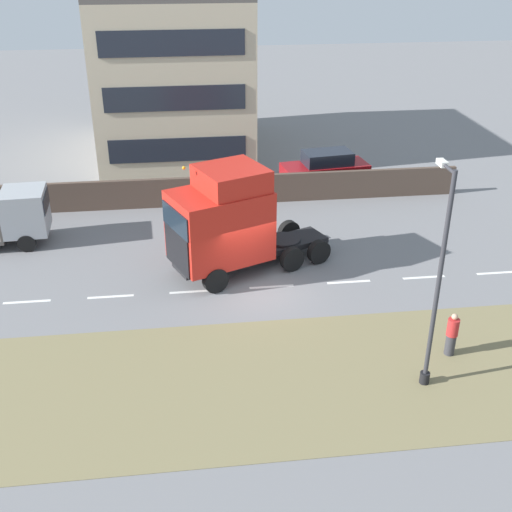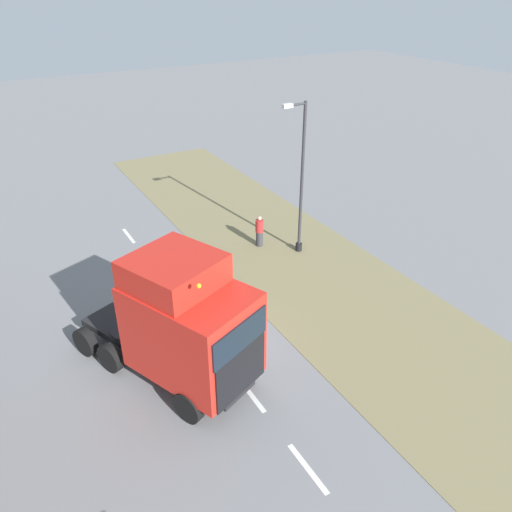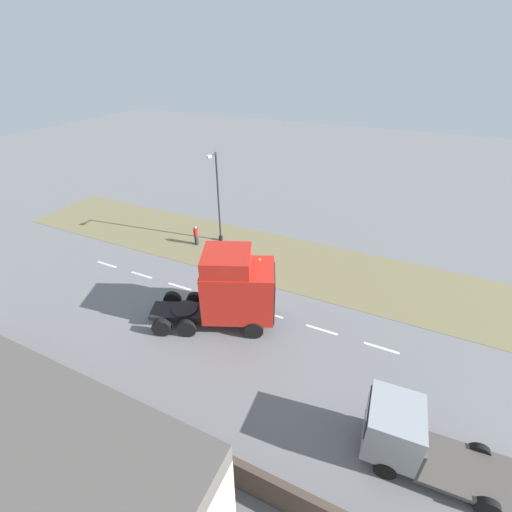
{
  "view_description": "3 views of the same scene",
  "coord_description": "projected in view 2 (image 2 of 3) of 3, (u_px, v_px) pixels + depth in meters",
  "views": [
    {
      "loc": [
        -22.26,
        2.68,
        12.89
      ],
      "look_at": [
        -0.76,
        0.03,
        1.83
      ],
      "focal_mm": 45.0,
      "sensor_mm": 36.0,
      "label": 1
    },
    {
      "loc": [
        5.68,
        12.77,
        11.72
      ],
      "look_at": [
        -2.47,
        -1.44,
        2.45
      ],
      "focal_mm": 35.0,
      "sensor_mm": 36.0,
      "label": 2
    },
    {
      "loc": [
        14.38,
        8.36,
        13.39
      ],
      "look_at": [
        -2.81,
        0.35,
        1.9
      ],
      "focal_mm": 24.0,
      "sensor_mm": 36.0,
      "label": 3
    }
  ],
  "objects": [
    {
      "name": "ground_plane",
      "position": [
        216.0,
        349.0,
        17.87
      ],
      "size": [
        120.0,
        120.0,
        0.0
      ],
      "primitive_type": "plane",
      "color": "slate",
      "rests_on": "ground"
    },
    {
      "name": "grass_verge",
      "position": [
        348.0,
        302.0,
        20.47
      ],
      "size": [
        7.0,
        44.0,
        0.01
      ],
      "color": "olive",
      "rests_on": "ground"
    },
    {
      "name": "lane_markings",
      "position": [
        208.0,
        339.0,
        18.4
      ],
      "size": [
        0.16,
        21.0,
        0.0
      ],
      "color": "white",
      "rests_on": "ground"
    },
    {
      "name": "lorry_cab",
      "position": [
        185.0,
        325.0,
        15.37
      ],
      "size": [
        5.0,
        7.11,
        4.72
      ],
      "rotation": [
        0.0,
        0.0,
        0.4
      ],
      "color": "black",
      "rests_on": "ground"
    },
    {
      "name": "lamp_post",
      "position": [
        300.0,
        187.0,
        22.6
      ],
      "size": [
        1.28,
        0.31,
        7.13
      ],
      "color": "black",
      "rests_on": "ground"
    },
    {
      "name": "pedestrian",
      "position": [
        259.0,
        232.0,
        24.33
      ],
      "size": [
        0.39,
        0.39,
        1.6
      ],
      "color": "#333338",
      "rests_on": "ground"
    }
  ]
}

